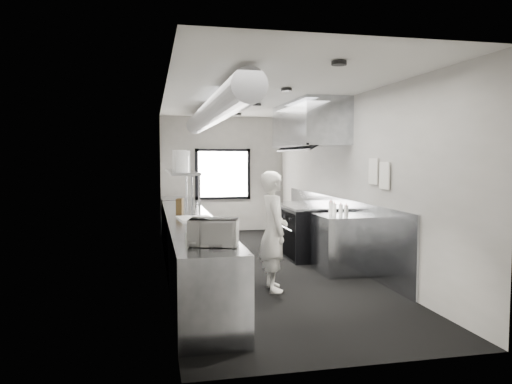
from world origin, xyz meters
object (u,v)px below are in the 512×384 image
cutting_board (196,219)px  squeeze_bottle_a (346,212)px  small_plate (206,224)px  plate_stack_b (182,161)px  plate_stack_c (180,160)px  squeeze_bottle_c (334,210)px  knife_block (180,206)px  squeeze_bottle_e (331,207)px  plate_stack_d (178,160)px  plate_stack_a (182,164)px  prep_counter (190,247)px  squeeze_bottle_d (331,208)px  exhaust_hood (308,125)px  deli_tub_a (192,237)px  deli_tub_b (191,237)px  pass_shelf (181,172)px  range (305,230)px  squeeze_bottle_b (341,210)px  bottle_station (339,244)px  line_cook (274,231)px  far_work_table (177,218)px  microwave (214,232)px

cutting_board → squeeze_bottle_a: (2.20, -0.31, 0.08)m
small_plate → plate_stack_b: (-0.18, 1.94, 0.84)m
plate_stack_c → squeeze_bottle_c: bearing=-41.3°
knife_block → squeeze_bottle_e: knife_block is taller
plate_stack_d → squeeze_bottle_e: plate_stack_d is taller
plate_stack_a → squeeze_bottle_e: 2.54m
knife_block → plate_stack_d: (0.07, 1.58, 0.74)m
prep_counter → plate_stack_c: plate_stack_c is taller
prep_counter → squeeze_bottle_d: (2.23, -0.02, 0.55)m
squeeze_bottle_e → prep_counter: bearing=-178.0°
knife_block → plate_stack_a: (0.05, 0.08, 0.68)m
small_plate → exhaust_hood: bearing=43.8°
small_plate → knife_block: bearing=99.6°
exhaust_hood → knife_block: bearing=-168.1°
cutting_board → squeeze_bottle_d: squeeze_bottle_d is taller
deli_tub_a → exhaust_hood: bearing=54.5°
deli_tub_b → plate_stack_b: plate_stack_b is taller
exhaust_hood → pass_shelf: (-2.29, 0.30, -0.86)m
deli_tub_a → small_plate: 1.37m
plate_stack_b → squeeze_bottle_d: bearing=-26.6°
squeeze_bottle_c → plate_stack_c: bearing=138.7°
plate_stack_d → range: bearing=-26.0°
range → squeeze_bottle_b: bearing=-86.9°
cutting_board → squeeze_bottle_c: (2.15, 0.02, 0.08)m
bottle_station → deli_tub_a: 3.17m
range → cutting_board: bearing=-146.0°
small_plate → plate_stack_c: plate_stack_c is taller
line_cook → cutting_board: line_cook is taller
deli_tub_b → cutting_board: 1.91m
plate_stack_d → squeeze_bottle_a: (2.31, -2.83, -0.76)m
line_cook → cutting_board: size_ratio=2.47×
far_work_table → knife_block: (-0.11, -3.00, 0.57)m
exhaust_hood → small_plate: size_ratio=12.41×
exhaust_hood → plate_stack_c: exhaust_hood is taller
small_plate → squeeze_bottle_c: bearing=16.4°
range → plate_stack_b: 2.57m
knife_block → squeeze_bottle_b: knife_block is taller
squeeze_bottle_e → line_cook: bearing=-139.3°
exhaust_hood → plate_stack_a: bearing=-169.8°
far_work_table → plate_stack_d: bearing=-91.6°
microwave → squeeze_bottle_d: (2.17, 2.37, -0.04)m
squeeze_bottle_e → squeeze_bottle_d: bearing=-114.0°
plate_stack_a → squeeze_bottle_d: bearing=-19.2°
far_work_table → squeeze_bottle_c: 4.52m
microwave → bottle_station: bearing=58.9°
exhaust_hood → deli_tub_b: (-2.40, -3.32, -1.44)m
bottle_station → far_work_table: same height
cutting_board → plate_stack_a: plate_stack_a is taller
plate_stack_b → squeeze_bottle_b: (2.31, -1.45, -0.75)m
plate_stack_b → pass_shelf: bearing=90.5°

